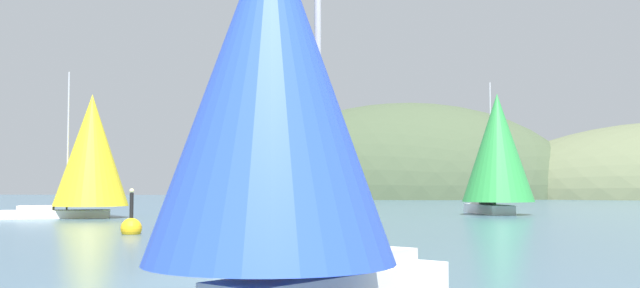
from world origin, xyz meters
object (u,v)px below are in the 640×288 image
(sailboat_blue_spinnaker, at_px, (274,100))
(sailboat_white_mainsail, at_px, (237,162))
(sailboat_yellow_sail, at_px, (90,153))
(channel_buoy, at_px, (131,227))
(sailboat_red_spinnaker, at_px, (270,161))
(sailboat_green_sail, at_px, (497,150))

(sailboat_blue_spinnaker, bearing_deg, sailboat_white_mainsail, 103.82)
(sailboat_yellow_sail, relative_size, channel_buoy, 4.36)
(sailboat_red_spinnaker, xyz_separation_m, sailboat_green_sail, (16.85, 18.10, 1.49))
(sailboat_red_spinnaker, bearing_deg, sailboat_yellow_sail, 153.64)
(sailboat_green_sail, relative_size, sailboat_yellow_sail, 1.03)
(sailboat_white_mainsail, distance_m, channel_buoy, 16.06)
(sailboat_yellow_sail, distance_m, sailboat_blue_spinnaker, 48.89)
(sailboat_red_spinnaker, relative_size, sailboat_green_sail, 0.76)
(sailboat_green_sail, height_order, channel_buoy, sailboat_green_sail)
(sailboat_blue_spinnaker, bearing_deg, channel_buoy, 115.92)
(sailboat_white_mainsail, bearing_deg, channel_buoy, -97.69)
(sailboat_white_mainsail, relative_size, channel_buoy, 3.58)
(sailboat_red_spinnaker, bearing_deg, sailboat_white_mainsail, 126.35)
(sailboat_blue_spinnaker, distance_m, channel_buoy, 27.51)
(sailboat_red_spinnaker, height_order, sailboat_green_sail, sailboat_green_sail)
(sailboat_white_mainsail, distance_m, sailboat_blue_spinnaker, 41.14)
(channel_buoy, bearing_deg, sailboat_blue_spinnaker, -64.08)
(sailboat_green_sail, bearing_deg, sailboat_blue_spinnaker, -100.82)
(sailboat_green_sail, distance_m, channel_buoy, 36.99)
(sailboat_red_spinnaker, relative_size, sailboat_white_mainsail, 0.95)
(sailboat_green_sail, bearing_deg, sailboat_red_spinnaker, -132.94)
(sailboat_white_mainsail, xyz_separation_m, sailboat_blue_spinnaker, (9.83, -39.94, -0.14))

